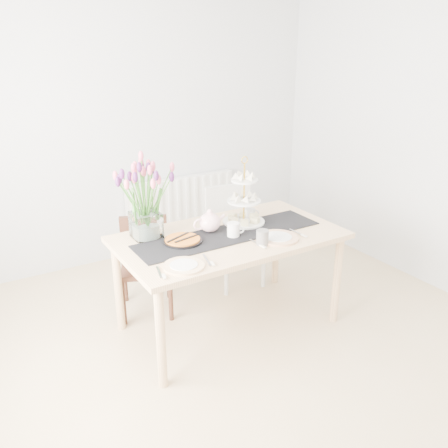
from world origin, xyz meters
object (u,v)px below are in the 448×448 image
chair_white (233,227)px  tulip_vase (144,186)px  mug_grey (262,237)px  chair_brown (145,258)px  cake_stand (244,207)px  mug_white (233,230)px  cream_jug (250,214)px  teapot (210,222)px  plate_right (278,238)px  tart_tin (183,241)px  dining_table (229,245)px  radiator (182,205)px  plate_left (184,266)px

chair_white → tulip_vase: bearing=-151.2°
tulip_vase → mug_grey: (0.63, -0.53, -0.33)m
chair_brown → cake_stand: (0.64, -0.45, 0.45)m
cake_stand → mug_grey: size_ratio=4.59×
mug_white → cream_jug: bearing=62.8°
chair_brown → cream_jug: 0.91m
cake_stand → teapot: (-0.31, -0.02, -0.06)m
cake_stand → plate_right: 0.40m
teapot → cream_jug: (0.40, 0.07, -0.04)m
chair_white → mug_grey: (-0.33, -0.90, 0.30)m
tart_tin → plate_right: tart_tin is taller
dining_table → mug_white: size_ratio=15.23×
radiator → cream_jug: (-0.09, -1.39, 0.34)m
dining_table → plate_right: size_ratio=5.48×
radiator → cream_jug: 1.43m
tulip_vase → plate_left: 0.67m
dining_table → teapot: teapot is taller
tart_tin → cream_jug: bearing=12.5°
tulip_vase → tart_tin: (0.17, -0.22, -0.36)m
cake_stand → teapot: bearing=-176.1°
mug_white → teapot: bearing=146.5°
radiator → plate_left: plate_left is taller
chair_brown → teapot: size_ratio=3.03×
plate_left → mug_white: bearing=25.5°
teapot → plate_left: (-0.42, -0.41, -0.07)m
chair_white → teapot: (-0.53, -0.52, 0.32)m
tulip_vase → teapot: tulip_vase is taller
mug_grey → plate_right: bearing=-21.0°
cake_stand → radiator: bearing=82.8°
tulip_vase → cake_stand: 0.79m
tart_tin → cake_stand: bearing=9.3°
tart_tin → mug_white: 0.37m
tart_tin → mug_white: mug_white is taller
tart_tin → mug_grey: size_ratio=2.65×
cream_jug → mug_white: (-0.30, -0.24, 0.01)m
chair_brown → teapot: bearing=-32.9°
mug_grey → dining_table: bearing=82.0°
radiator → plate_left: (-0.91, -1.87, 0.31)m
cream_jug → mug_grey: (-0.21, -0.45, 0.01)m
cream_jug → mug_white: mug_white is taller
radiator → chair_white: (0.04, -0.94, 0.05)m
chair_brown → chair_white: size_ratio=0.87×
mug_white → plate_right: 0.32m
chair_white → plate_right: chair_white is taller
mug_grey → plate_left: bearing=153.8°
tulip_vase → plate_right: 1.00m
dining_table → chair_white: (0.44, 0.64, -0.17)m
cream_jug → mug_grey: bearing=-94.2°
teapot → mug_white: (0.10, -0.16, -0.03)m
chair_white → cake_stand: cake_stand is taller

